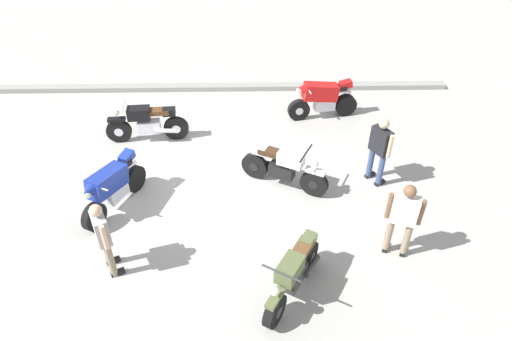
# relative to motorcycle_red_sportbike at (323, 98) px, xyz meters

# --- Properties ---
(ground_plane) EXTENTS (40.00, 40.00, 0.00)m
(ground_plane) POSITION_rel_motorcycle_red_sportbike_xyz_m (-2.99, -2.95, -0.59)
(ground_plane) COLOR #9E9E99
(curb_edge) EXTENTS (14.00, 0.30, 0.15)m
(curb_edge) POSITION_rel_motorcycle_red_sportbike_xyz_m (-2.99, 1.65, -0.52)
(curb_edge) COLOR gray
(curb_edge) RESTS_ON ground
(motorcycle_red_sportbike) EXTENTS (1.95, 0.73, 1.14)m
(motorcycle_red_sportbike) POSITION_rel_motorcycle_red_sportbike_xyz_m (0.00, 0.00, 0.00)
(motorcycle_red_sportbike) COLOR black
(motorcycle_red_sportbike) RESTS_ON ground
(motorcycle_blue_sportbike) EXTENTS (1.04, 1.85, 1.14)m
(motorcycle_blue_sportbike) POSITION_rel_motorcycle_red_sportbike_xyz_m (-4.91, -3.61, 0.00)
(motorcycle_blue_sportbike) COLOR black
(motorcycle_blue_sportbike) RESTS_ON ground
(motorcycle_silver_cruiser) EXTENTS (1.91, 1.07, 1.09)m
(motorcycle_silver_cruiser) POSITION_rel_motorcycle_red_sportbike_xyz_m (-1.26, -2.94, -0.07)
(motorcycle_silver_cruiser) COLOR black
(motorcycle_silver_cruiser) RESTS_ON ground
(motorcycle_olive_vintage) EXTENTS (1.12, 1.76, 1.07)m
(motorcycle_olive_vintage) POSITION_rel_motorcycle_red_sportbike_xyz_m (-1.29, -5.91, -0.11)
(motorcycle_olive_vintage) COLOR black
(motorcycle_olive_vintage) RESTS_ON ground
(motorcycle_black_cruiser) EXTENTS (2.09, 0.70, 1.09)m
(motorcycle_black_cruiser) POSITION_rel_motorcycle_red_sportbike_xyz_m (-4.61, -1.05, -0.07)
(motorcycle_black_cruiser) COLOR black
(motorcycle_black_cruiser) RESTS_ON ground
(person_in_white_shirt) EXTENTS (0.65, 0.43, 1.69)m
(person_in_white_shirt) POSITION_rel_motorcycle_red_sportbike_xyz_m (0.77, -5.01, 0.37)
(person_in_white_shirt) COLOR gray
(person_in_white_shirt) RESTS_ON ground
(person_in_black_shirt) EXTENTS (0.48, 0.61, 1.69)m
(person_in_black_shirt) POSITION_rel_motorcycle_red_sportbike_xyz_m (0.84, -2.83, 0.37)
(person_in_black_shirt) COLOR #384772
(person_in_black_shirt) RESTS_ON ground
(person_in_gray_shirt) EXTENTS (0.47, 0.60, 1.62)m
(person_in_gray_shirt) POSITION_rel_motorcycle_red_sportbike_xyz_m (-4.62, -5.32, 0.32)
(person_in_gray_shirt) COLOR gray
(person_in_gray_shirt) RESTS_ON ground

